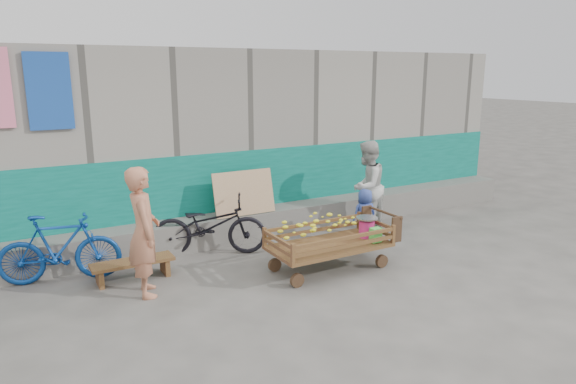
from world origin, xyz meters
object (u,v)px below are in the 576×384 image
banana_cart (328,234)px  vendor_man (144,232)px  bench (133,266)px  woman (367,186)px  bicycle_dark (209,226)px  bicycle_blue (59,248)px  child (365,215)px

banana_cart → vendor_man: (-2.34, 0.44, 0.27)m
bench → woman: size_ratio=0.68×
bicycle_dark → banana_cart: bearing=-115.3°
bench → bicycle_blue: bicycle_blue is taller
banana_cart → bench: banana_cart is taller
woman → child: woman is taller
vendor_man → child: vendor_man is taller
vendor_man → child: 3.57m
banana_cart → bicycle_blue: size_ratio=1.19×
banana_cart → bench: 2.59m
bench → child: size_ratio=1.23×
bicycle_dark → vendor_man: bearing=153.1°
bench → vendor_man: (0.05, -0.52, 0.60)m
child → bicycle_blue: size_ratio=0.57×
woman → child: size_ratio=1.80×
woman → child: bearing=23.7°
woman → banana_cart: bearing=10.5°
woman → bicycle_dark: bearing=-30.6°
bicycle_blue → banana_cart: bearing=-99.0°
bench → woman: (3.96, 0.21, 0.58)m
bicycle_dark → bicycle_blue: bearing=115.4°
banana_cart → bicycle_dark: 1.81m
bicycle_blue → woman: bearing=-78.2°
child → banana_cart: bearing=38.7°
woman → bicycle_blue: (-4.77, 0.18, -0.32)m
banana_cart → bicycle_blue: 3.48m
bench → bicycle_dark: bearing=18.7°
bench → vendor_man: size_ratio=0.66×
vendor_man → woman: vendor_man is taller
banana_cart → child: (1.20, 0.73, -0.09)m
vendor_man → woman: size_ratio=1.03×
child → bicycle_blue: 4.45m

